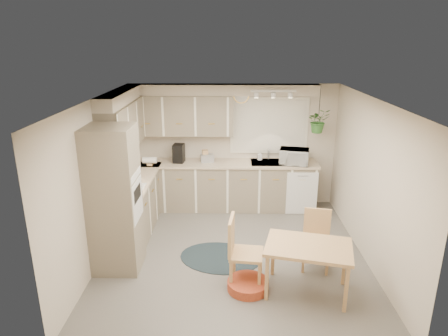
{
  "coord_description": "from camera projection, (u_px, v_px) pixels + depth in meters",
  "views": [
    {
      "loc": [
        -0.07,
        -5.52,
        3.2
      ],
      "look_at": [
        -0.15,
        0.55,
        1.23
      ],
      "focal_mm": 32.0,
      "sensor_mm": 36.0,
      "label": 1
    }
  ],
  "objects": [
    {
      "name": "pet_bed",
      "position": [
        248.0,
        285.0,
        5.33
      ],
      "size": [
        0.73,
        0.73,
        0.13
      ],
      "primitive_type": "cylinder",
      "rotation": [
        0.0,
        0.0,
        -0.43
      ],
      "color": "#C64B27",
      "rests_on": "floor"
    },
    {
      "name": "range_hood",
      "position": [
        123.0,
        162.0,
        6.11
      ],
      "size": [
        0.4,
        0.6,
        0.14
      ],
      "primitive_type": "cube",
      "color": "silver",
      "rests_on": "upper_cab_left"
    },
    {
      "name": "sink",
      "position": [
        269.0,
        164.0,
        7.66
      ],
      "size": [
        0.7,
        0.48,
        0.1
      ],
      "primitive_type": "cube",
      "color": "#9DA0A5",
      "rests_on": "counter_back"
    },
    {
      "name": "soap_bottle",
      "position": [
        260.0,
        158.0,
        7.78
      ],
      "size": [
        0.11,
        0.19,
        0.08
      ],
      "primitive_type": "imported",
      "rotation": [
        0.0,
        0.0,
        0.15
      ],
      "color": "silver",
      "rests_on": "counter_back"
    },
    {
      "name": "upper_cab_left",
      "position": [
        124.0,
        125.0,
        6.65
      ],
      "size": [
        0.35,
        2.0,
        0.75
      ],
      "primitive_type": "cube",
      "color": "gray",
      "rests_on": "wall_left"
    },
    {
      "name": "counter_left",
      "position": [
        134.0,
        179.0,
        6.81
      ],
      "size": [
        0.64,
        1.89,
        0.04
      ],
      "primitive_type": "cube",
      "color": "#C2B38E",
      "rests_on": "base_cab_left"
    },
    {
      "name": "base_cab_left",
      "position": [
        136.0,
        204.0,
        6.95
      ],
      "size": [
        0.6,
        1.85,
        0.9
      ],
      "primitive_type": "cube",
      "color": "gray",
      "rests_on": "floor"
    },
    {
      "name": "chair_left",
      "position": [
        247.0,
        252.0,
        5.33
      ],
      "size": [
        0.51,
        0.51,
        0.97
      ],
      "primitive_type": "cube",
      "rotation": [
        0.0,
        0.0,
        -1.69
      ],
      "color": "tan",
      "rests_on": "floor"
    },
    {
      "name": "upper_cab_back",
      "position": [
        180.0,
        115.0,
        7.52
      ],
      "size": [
        2.0,
        0.35,
        0.75
      ],
      "primitive_type": "cube",
      "color": "gray",
      "rests_on": "wall_back"
    },
    {
      "name": "counter_back",
      "position": [
        222.0,
        163.0,
        7.66
      ],
      "size": [
        3.64,
        0.64,
        0.04
      ],
      "primitive_type": "cube",
      "color": "#C2B38E",
      "rests_on": "base_cab_back"
    },
    {
      "name": "knife_block",
      "position": [
        205.0,
        156.0,
        7.68
      ],
      "size": [
        0.12,
        0.12,
        0.23
      ],
      "primitive_type": "cube",
      "rotation": [
        0.0,
        0.0,
        0.23
      ],
      "color": "tan",
      "rests_on": "counter_back"
    },
    {
      "name": "track_light_bar",
      "position": [
        273.0,
        91.0,
        6.98
      ],
      "size": [
        0.8,
        0.04,
        0.04
      ],
      "primitive_type": "cube",
      "color": "silver",
      "rests_on": "ceiling"
    },
    {
      "name": "window_blinds",
      "position": [
        269.0,
        126.0,
        7.7
      ],
      "size": [
        1.4,
        0.02,
        1.0
      ],
      "primitive_type": "cube",
      "color": "white",
      "rests_on": "wall_back"
    },
    {
      "name": "cooktop",
      "position": [
        127.0,
        190.0,
        6.25
      ],
      "size": [
        0.52,
        0.58,
        0.02
      ],
      "primitive_type": "cube",
      "color": "silver",
      "rests_on": "counter_left"
    },
    {
      "name": "window_frame",
      "position": [
        269.0,
        126.0,
        7.71
      ],
      "size": [
        1.5,
        0.02,
        1.1
      ],
      "primitive_type": "cube",
      "color": "silver",
      "rests_on": "wall_back"
    },
    {
      "name": "oven_stack",
      "position": [
        114.0,
        200.0,
        5.58
      ],
      "size": [
        0.65,
        0.65,
        2.1
      ],
      "primitive_type": "cube",
      "color": "gray",
      "rests_on": "floor"
    },
    {
      "name": "wall_right",
      "position": [
        370.0,
        182.0,
        5.84
      ],
      "size": [
        0.04,
        4.2,
        2.4
      ],
      "primitive_type": "cube",
      "color": "#C1B4A0",
      "rests_on": "floor"
    },
    {
      "name": "microwave",
      "position": [
        294.0,
        155.0,
        7.49
      ],
      "size": [
        0.58,
        0.4,
        0.36
      ],
      "primitive_type": "imported",
      "rotation": [
        0.0,
        0.0,
        -0.21
      ],
      "color": "silver",
      "rests_on": "counter_back"
    },
    {
      "name": "base_cab_back",
      "position": [
        222.0,
        186.0,
        7.81
      ],
      "size": [
        3.6,
        0.6,
        0.9
      ],
      "primitive_type": "cube",
      "color": "gray",
      "rests_on": "floor"
    },
    {
      "name": "chair_back",
      "position": [
        316.0,
        241.0,
        5.72
      ],
      "size": [
        0.47,
        0.47,
        0.86
      ],
      "primitive_type": "cube",
      "rotation": [
        0.0,
        0.0,
        2.95
      ],
      "color": "tan",
      "rests_on": "floor"
    },
    {
      "name": "soffit_left",
      "position": [
        120.0,
        97.0,
        6.5
      ],
      "size": [
        0.3,
        2.0,
        0.2
      ],
      "primitive_type": "cube",
      "color": "#C1B4A0",
      "rests_on": "wall_left"
    },
    {
      "name": "floor",
      "position": [
        233.0,
        253.0,
        6.24
      ],
      "size": [
        4.2,
        4.2,
        0.0
      ],
      "primitive_type": "plane",
      "color": "#5F5C53",
      "rests_on": "ground"
    },
    {
      "name": "dining_table",
      "position": [
        307.0,
        269.0,
        5.2
      ],
      "size": [
        1.22,
        0.95,
        0.68
      ],
      "primitive_type": "cube",
      "rotation": [
        0.0,
        0.0,
        -0.23
      ],
      "color": "tan",
      "rests_on": "floor"
    },
    {
      "name": "wall_front",
      "position": [
        236.0,
        255.0,
        3.87
      ],
      "size": [
        4.0,
        0.04,
        2.4
      ],
      "primitive_type": "cube",
      "color": "#C1B4A0",
      "rests_on": "floor"
    },
    {
      "name": "ceiling",
      "position": [
        234.0,
        100.0,
        5.5
      ],
      "size": [
        4.2,
        4.2,
        0.0
      ],
      "primitive_type": "plane",
      "color": "white",
      "rests_on": "wall_back"
    },
    {
      "name": "dishwasher_front",
      "position": [
        302.0,
        194.0,
        7.51
      ],
      "size": [
        0.58,
        0.02,
        0.83
      ],
      "primitive_type": "cube",
      "color": "silver",
      "rests_on": "base_cab_back"
    },
    {
      "name": "hanging_plant",
      "position": [
        318.0,
        123.0,
        7.3
      ],
      "size": [
        0.45,
        0.49,
        0.35
      ],
      "primitive_type": "imported",
      "rotation": [
        0.0,
        0.0,
        0.12
      ],
      "color": "#2F6126",
      "rests_on": "ceiling"
    },
    {
      "name": "soffit_back",
      "position": [
        223.0,
        90.0,
        7.39
      ],
      "size": [
        3.6,
        0.3,
        0.2
      ],
      "primitive_type": "cube",
      "color": "#C1B4A0",
      "rests_on": "wall_back"
    },
    {
      "name": "wall_clock",
      "position": [
        241.0,
        95.0,
        7.53
      ],
      "size": [
        0.3,
        0.03,
        0.3
      ],
      "primitive_type": "cylinder",
      "rotation": [
        1.57,
        0.0,
        0.0
      ],
      "color": "#E3B150",
      "rests_on": "wall_back"
    },
    {
      "name": "wall_oven_face",
      "position": [
        137.0,
        200.0,
        5.58
      ],
      "size": [
        0.02,
        0.56,
        0.58
      ],
      "primitive_type": "cube",
      "color": "silver",
      "rests_on": "oven_stack"
    },
    {
      "name": "braided_rug",
      "position": [
        220.0,
        258.0,
        6.11
      ],
      "size": [
        1.43,
        1.2,
        0.01
      ],
      "primitive_type": "ellipsoid",
      "rotation": [
        0.0,
        0.0,
        -0.23
      ],
      "color": "black",
      "rests_on": "floor"
    },
    {
      "name": "toaster",
      "position": [
        207.0,
        158.0,
        7.66
      ],
      "size": [
        0.27,
        0.19,
        0.15
      ],
      "primitive_type": "cube",
      "rotation": [
        0.0,
        0.0,
        0.19
      ],
      "color": "#9DA0A5",
      "rests_on": "counter_back"
    },
    {
      "name": "wall_back",
      "position": [
        233.0,
        145.0,
        7.86
      ],
      "size": [
        4.0,
        0.04,
        2.4
      ],
      "primitive_type": "cube",
      "color": "#C1B4A0",
      "rests_on": "floor"
    },
    {
      "name": "wall_left",
      "position": [
        99.0,
        181.0,
        5.89
      ],
      "size": [
        0.04,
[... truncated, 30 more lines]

